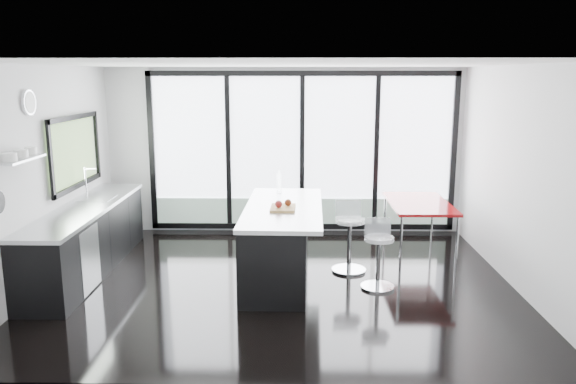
{
  "coord_description": "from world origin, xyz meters",
  "views": [
    {
      "loc": [
        0.23,
        -6.97,
        2.67
      ],
      "look_at": [
        0.1,
        0.3,
        1.15
      ],
      "focal_mm": 35.0,
      "sensor_mm": 36.0,
      "label": 1
    }
  ],
  "objects_px": {
    "island": "(278,241)",
    "bar_stool_far": "(349,245)",
    "bar_stool_near": "(378,262)",
    "red_table": "(418,229)"
  },
  "relations": [
    {
      "from": "bar_stool_near",
      "to": "bar_stool_far",
      "type": "distance_m",
      "value": 0.7
    },
    {
      "from": "bar_stool_near",
      "to": "island",
      "type": "bearing_deg",
      "value": 162.35
    },
    {
      "from": "island",
      "to": "bar_stool_far",
      "type": "bearing_deg",
      "value": 12.54
    },
    {
      "from": "bar_stool_near",
      "to": "bar_stool_far",
      "type": "bearing_deg",
      "value": 116.39
    },
    {
      "from": "island",
      "to": "bar_stool_near",
      "type": "xyz_separation_m",
      "value": [
        1.29,
        -0.41,
        -0.15
      ]
    },
    {
      "from": "bar_stool_near",
      "to": "red_table",
      "type": "relative_size",
      "value": 0.45
    },
    {
      "from": "island",
      "to": "bar_stool_far",
      "type": "xyz_separation_m",
      "value": [
        0.98,
        0.22,
        -0.12
      ]
    },
    {
      "from": "bar_stool_far",
      "to": "bar_stool_near",
      "type": "bearing_deg",
      "value": -67.49
    },
    {
      "from": "bar_stool_near",
      "to": "bar_stool_far",
      "type": "relative_size",
      "value": 0.91
    },
    {
      "from": "bar_stool_far",
      "to": "island",
      "type": "bearing_deg",
      "value": -171.45
    }
  ]
}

